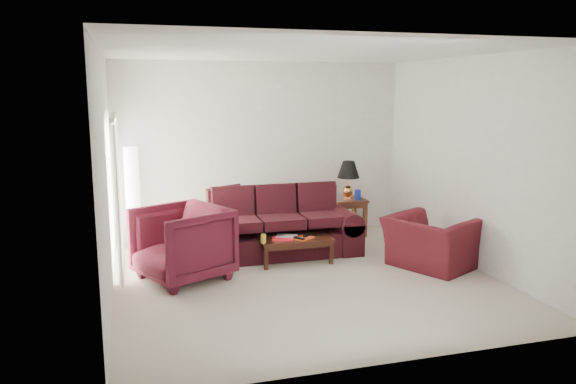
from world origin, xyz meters
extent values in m
plane|color=beige|center=(0.00, 0.00, 0.00)|extent=(5.00, 5.00, 0.00)
cube|color=silver|center=(-2.42, 1.30, 1.08)|extent=(0.10, 2.00, 2.16)
cube|color=black|center=(-0.71, 1.88, 0.78)|extent=(0.52, 0.41, 0.48)
cube|color=white|center=(1.20, 1.89, 0.72)|extent=(0.15, 0.07, 0.15)
cylinder|color=#172A99|center=(1.57, 1.92, 0.74)|extent=(0.13, 0.13, 0.18)
cube|color=silver|center=(1.26, 2.27, 0.73)|extent=(0.14, 0.17, 0.05)
imported|color=#46101C|center=(-1.60, 0.43, 0.50)|extent=(1.46, 1.45, 1.00)
imported|color=#491118|center=(1.88, -0.01, 0.37)|extent=(1.39, 1.46, 0.74)
cube|color=red|center=(-0.13, 0.71, 0.38)|extent=(0.34, 0.29, 0.02)
cube|color=white|center=(-0.03, 0.84, 0.39)|extent=(0.37, 0.33, 0.02)
cube|color=#C84617|center=(0.18, 0.67, 0.38)|extent=(0.36, 0.34, 0.02)
cube|color=black|center=(0.10, 0.61, 0.41)|extent=(0.13, 0.19, 0.02)
cube|color=black|center=(0.25, 0.73, 0.41)|extent=(0.16, 0.18, 0.02)
cylinder|color=gold|center=(-0.43, 0.61, 0.44)|extent=(0.09, 0.09, 0.13)
camera|label=1|loc=(-2.24, -6.93, 2.52)|focal=35.00mm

